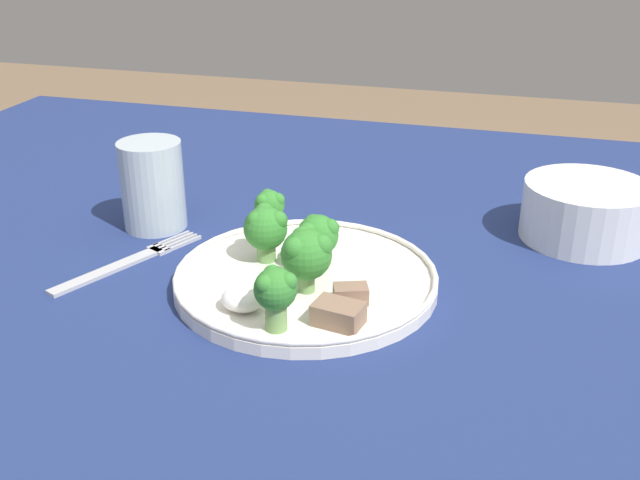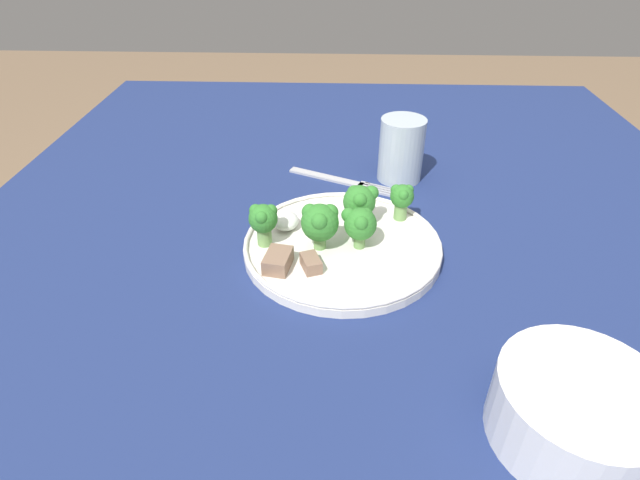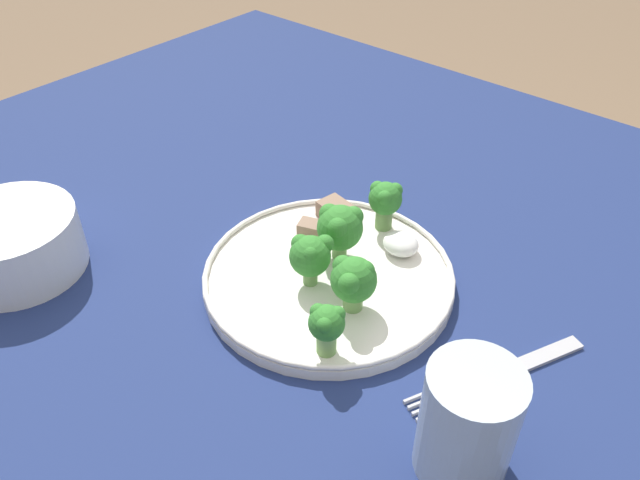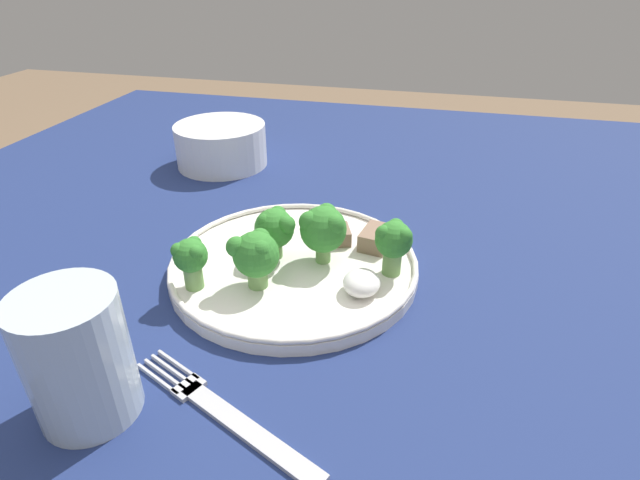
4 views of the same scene
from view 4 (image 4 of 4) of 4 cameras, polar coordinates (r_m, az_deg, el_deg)
table at (r=0.57m, az=-5.65°, el=-11.64°), size 1.39×1.16×0.76m
dinner_plate at (r=0.53m, az=-2.98°, el=-2.79°), size 0.26×0.26×0.02m
fork at (r=0.40m, az=-10.76°, el=-18.98°), size 0.09×0.18×0.00m
cream_bowl at (r=0.81m, az=-11.21°, el=10.50°), size 0.14×0.14×0.06m
drinking_glass at (r=0.40m, az=-25.76°, el=-12.57°), size 0.07×0.07×0.10m
broccoli_floret_near_rim_left at (r=0.48m, az=-7.84°, el=-1.54°), size 0.05×0.04×0.06m
broccoli_floret_center_left at (r=0.49m, az=-14.57°, el=-1.95°), size 0.03×0.03×0.05m
broccoli_floret_back_left at (r=0.52m, az=-4.79°, el=1.38°), size 0.04×0.04×0.06m
broccoli_floret_front_left at (r=0.51m, az=0.37°, el=1.37°), size 0.05×0.05×0.06m
broccoli_floret_center_back at (r=0.50m, az=8.42°, el=-0.11°), size 0.04×0.04×0.06m
meat_slice_front_slice at (r=0.56m, az=6.44°, el=0.22°), size 0.05×0.04×0.02m
meat_slice_middle_slice at (r=0.56m, az=2.35°, el=0.64°), size 0.04×0.03×0.02m
sauce_dollop at (r=0.48m, az=4.78°, el=-4.89°), size 0.04×0.04×0.02m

